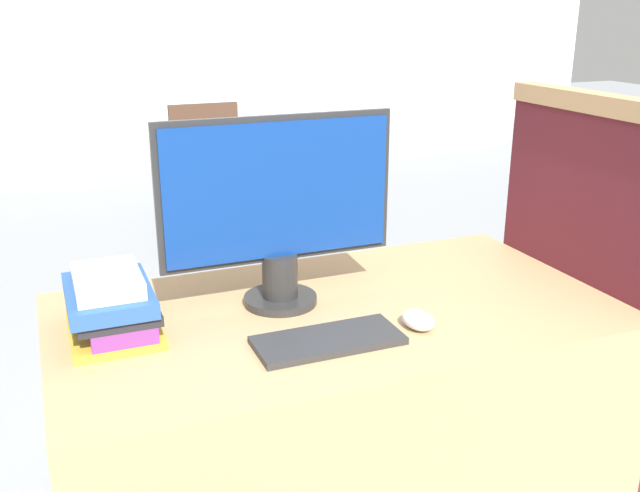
# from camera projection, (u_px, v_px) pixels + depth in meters

# --- Properties ---
(wall_back) EXTENTS (12.00, 0.06, 2.80)m
(wall_back) POSITION_uv_depth(u_px,v_px,m) (88.00, 8.00, 6.96)
(wall_back) COLOR silver
(wall_back) RESTS_ON ground_plane
(desk) EXTENTS (1.37, 0.74, 0.73)m
(desk) POSITION_uv_depth(u_px,v_px,m) (335.00, 435.00, 1.87)
(desk) COLOR tan
(desk) RESTS_ON ground_plane
(carrel_divider) EXTENTS (0.07, 0.64, 1.22)m
(carrel_divider) POSITION_uv_depth(u_px,v_px,m) (576.00, 311.00, 2.00)
(carrel_divider) COLOR #5B1E28
(carrel_divider) RESTS_ON ground_plane
(monitor) EXTENTS (0.58, 0.18, 0.47)m
(monitor) POSITION_uv_depth(u_px,v_px,m) (278.00, 207.00, 1.71)
(monitor) COLOR #282828
(monitor) RESTS_ON desk
(keyboard) EXTENTS (0.33, 0.14, 0.02)m
(keyboard) POSITION_uv_depth(u_px,v_px,m) (328.00, 340.00, 1.57)
(keyboard) COLOR #2D2D2D
(keyboard) RESTS_ON desk
(mouse) EXTENTS (0.07, 0.10, 0.04)m
(mouse) POSITION_uv_depth(u_px,v_px,m) (418.00, 320.00, 1.65)
(mouse) COLOR white
(mouse) RESTS_ON desk
(book_stack) EXTENTS (0.20, 0.28, 0.15)m
(book_stack) POSITION_uv_depth(u_px,v_px,m) (112.00, 305.00, 1.60)
(book_stack) COLOR gold
(book_stack) RESTS_ON desk
(far_chair) EXTENTS (0.44, 0.44, 0.84)m
(far_chair) POSITION_uv_depth(u_px,v_px,m) (210.00, 165.00, 4.49)
(far_chair) COLOR #4C3323
(far_chair) RESTS_ON ground_plane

